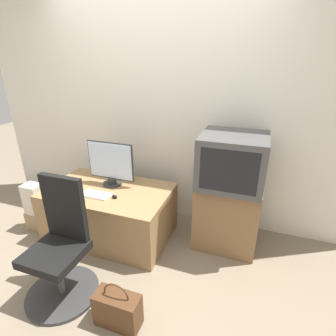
# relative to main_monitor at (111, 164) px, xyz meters

# --- Properties ---
(ground_plane) EXTENTS (12.00, 12.00, 0.00)m
(ground_plane) POSITION_rel_main_monitor_xyz_m (0.34, -0.79, -0.79)
(ground_plane) COLOR #7F705B
(wall_back) EXTENTS (4.40, 0.05, 2.60)m
(wall_back) POSITION_rel_main_monitor_xyz_m (0.34, 0.53, 0.51)
(wall_back) COLOR silver
(wall_back) RESTS_ON ground_plane
(desk) EXTENTS (1.29, 0.78, 0.55)m
(desk) POSITION_rel_main_monitor_xyz_m (0.01, -0.12, -0.51)
(desk) COLOR #937047
(desk) RESTS_ON ground_plane
(side_stand) EXTENTS (0.61, 0.48, 0.70)m
(side_stand) POSITION_rel_main_monitor_xyz_m (1.22, 0.14, -0.43)
(side_stand) COLOR olive
(side_stand) RESTS_ON ground_plane
(main_monitor) EXTENTS (0.52, 0.20, 0.48)m
(main_monitor) POSITION_rel_main_monitor_xyz_m (0.00, 0.00, 0.00)
(main_monitor) COLOR #2D2D2D
(main_monitor) RESTS_ON desk
(keyboard) EXTENTS (0.30, 0.14, 0.01)m
(keyboard) POSITION_rel_main_monitor_xyz_m (-0.03, -0.27, -0.23)
(keyboard) COLOR white
(keyboard) RESTS_ON desk
(mouse) EXTENTS (0.06, 0.03, 0.04)m
(mouse) POSITION_rel_main_monitor_xyz_m (0.18, -0.26, -0.22)
(mouse) COLOR black
(mouse) RESTS_ON desk
(crt_tv) EXTENTS (0.59, 0.55, 0.49)m
(crt_tv) POSITION_rel_main_monitor_xyz_m (1.23, 0.11, 0.16)
(crt_tv) COLOR #474747
(crt_tv) RESTS_ON side_stand
(office_chair) EXTENTS (0.58, 0.58, 1.01)m
(office_chair) POSITION_rel_main_monitor_xyz_m (0.06, -0.93, -0.40)
(office_chair) COLOR #333333
(office_chair) RESTS_ON ground_plane
(cardboard_box_lower) EXTENTS (0.23, 0.17, 0.21)m
(cardboard_box_lower) POSITION_rel_main_monitor_xyz_m (-0.83, -0.31, -0.68)
(cardboard_box_lower) COLOR #A3845B
(cardboard_box_lower) RESTS_ON ground_plane
(cardboard_box_upper) EXTENTS (0.20, 0.15, 0.34)m
(cardboard_box_upper) POSITION_rel_main_monitor_xyz_m (-0.83, -0.31, -0.41)
(cardboard_box_upper) COLOR beige
(cardboard_box_upper) RESTS_ON cardboard_box_lower
(handbag) EXTENTS (0.34, 0.16, 0.38)m
(handbag) POSITION_rel_main_monitor_xyz_m (0.62, -1.05, -0.65)
(handbag) COLOR #4C2D19
(handbag) RESTS_ON ground_plane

